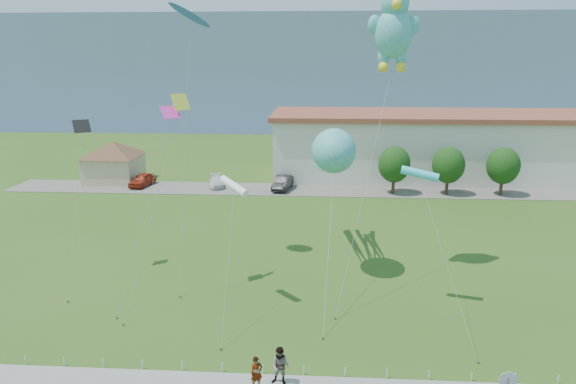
{
  "coord_description": "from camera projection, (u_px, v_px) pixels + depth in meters",
  "views": [
    {
      "loc": [
        1.6,
        -23.21,
        14.92
      ],
      "look_at": [
        -0.36,
        8.0,
        6.78
      ],
      "focal_mm": 32.0,
      "sensor_mm": 36.0,
      "label": 1
    }
  ],
  "objects": [
    {
      "name": "teddy_bear_kite",
      "position": [
        394.0,
        27.0,
        33.86
      ],
      "size": [
        5.46,
        9.52,
        19.51
      ],
      "color": "teal",
      "rests_on": "ground"
    },
    {
      "name": "ground",
      "position": [
        285.0,
        359.0,
        26.28
      ],
      "size": [
        160.0,
        160.0,
        0.0
      ],
      "primitive_type": "plane",
      "color": "#2F5317",
      "rests_on": "ground"
    },
    {
      "name": "pavilion",
      "position": [
        113.0,
        157.0,
        63.67
      ],
      "size": [
        9.2,
        9.2,
        5.0
      ],
      "color": "tan",
      "rests_on": "ground"
    },
    {
      "name": "parked_car_white",
      "position": [
        216.0,
        181.0,
        61.39
      ],
      "size": [
        2.59,
        4.48,
        1.22
      ],
      "primitive_type": "imported",
      "rotation": [
        0.0,
        0.0,
        0.22
      ],
      "color": "silver",
      "rests_on": "parking_strip"
    },
    {
      "name": "small_kite_black",
      "position": [
        80.0,
        144.0,
        34.94
      ],
      "size": [
        1.35,
        6.36,
        10.85
      ],
      "color": "black",
      "rests_on": "ground"
    },
    {
      "name": "parked_car_black",
      "position": [
        283.0,
        183.0,
        59.99
      ],
      "size": [
        2.39,
        4.95,
        1.56
      ],
      "primitive_type": "imported",
      "rotation": [
        0.0,
        0.0,
        -0.16
      ],
      "color": "black",
      "rests_on": "parking_strip"
    },
    {
      "name": "small_kite_blue",
      "position": [
        189.0,
        21.0,
        35.57
      ],
      "size": [
        1.8,
        8.04,
        18.55
      ],
      "color": "blue",
      "rests_on": "ground"
    },
    {
      "name": "warehouse",
      "position": [
        509.0,
        145.0,
        66.16
      ],
      "size": [
        61.0,
        15.0,
        8.2
      ],
      "color": "beige",
      "rests_on": "ground"
    },
    {
      "name": "hill_ridge",
      "position": [
        315.0,
        68.0,
        139.02
      ],
      "size": [
        160.0,
        50.0,
        25.0
      ],
      "primitive_type": "cube",
      "color": "slate",
      "rests_on": "ground"
    },
    {
      "name": "parking_strip",
      "position": [
        305.0,
        190.0,
        60.07
      ],
      "size": [
        70.0,
        6.0,
        0.06
      ],
      "primitive_type": "cube",
      "color": "#59544C",
      "rests_on": "ground"
    },
    {
      "name": "tree_mid",
      "position": [
        448.0,
        165.0,
        57.29
      ],
      "size": [
        3.6,
        3.6,
        5.47
      ],
      "color": "#3F2B19",
      "rests_on": "ground"
    },
    {
      "name": "pedestrian_left",
      "position": [
        257.0,
        373.0,
        23.64
      ],
      "size": [
        0.68,
        0.6,
        1.58
      ],
      "primitive_type": "imported",
      "rotation": [
        0.0,
        0.0,
        0.48
      ],
      "color": "gray",
      "rests_on": "sidewalk"
    },
    {
      "name": "pedestrian_right",
      "position": [
        281.0,
        366.0,
        23.88
      ],
      "size": [
        1.04,
        0.88,
        1.88
      ],
      "primitive_type": "imported",
      "rotation": [
        0.0,
        0.0,
        -0.19
      ],
      "color": "gray",
      "rests_on": "sidewalk"
    },
    {
      "name": "small_kite_white",
      "position": [
        234.0,
        187.0,
        30.77
      ],
      "size": [
        0.5,
        7.0,
        7.92
      ],
      "color": "white",
      "rests_on": "ground"
    },
    {
      "name": "tree_far",
      "position": [
        503.0,
        166.0,
        56.93
      ],
      "size": [
        3.6,
        3.6,
        5.47
      ],
      "color": "#3F2B19",
      "rests_on": "ground"
    },
    {
      "name": "small_kite_yellow",
      "position": [
        174.0,
        127.0,
        32.11
      ],
      "size": [
        2.99,
        7.04,
        12.7
      ],
      "color": "yellow",
      "rests_on": "ground"
    },
    {
      "name": "rope_fence",
      "position": [
        283.0,
        370.0,
        24.96
      ],
      "size": [
        26.05,
        0.05,
        0.5
      ],
      "color": "white",
      "rests_on": "ground"
    },
    {
      "name": "small_kite_pink",
      "position": [
        164.0,
        135.0,
        31.93
      ],
      "size": [
        3.14,
        5.77,
        12.1
      ],
      "color": "#D42FA2",
      "rests_on": "ground"
    },
    {
      "name": "tree_near",
      "position": [
        394.0,
        164.0,
        57.66
      ],
      "size": [
        3.6,
        3.6,
        5.47
      ],
      "color": "#3F2B19",
      "rests_on": "ground"
    },
    {
      "name": "small_kite_cyan",
      "position": [
        420.0,
        175.0,
        30.29
      ],
      "size": [
        2.52,
        7.8,
        8.76
      ],
      "color": "#34D8EC",
      "rests_on": "ground"
    },
    {
      "name": "parked_car_red",
      "position": [
        142.0,
        180.0,
        61.62
      ],
      "size": [
        2.51,
        4.7,
        1.52
      ],
      "primitive_type": "imported",
      "rotation": [
        0.0,
        0.0,
        -0.17
      ],
      "color": "#9D2813",
      "rests_on": "parking_strip"
    },
    {
      "name": "octopus_kite",
      "position": [
        333.0,
        158.0,
        36.34
      ],
      "size": [
        3.03,
        16.71,
        10.37
      ],
      "color": "teal",
      "rests_on": "ground"
    }
  ]
}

